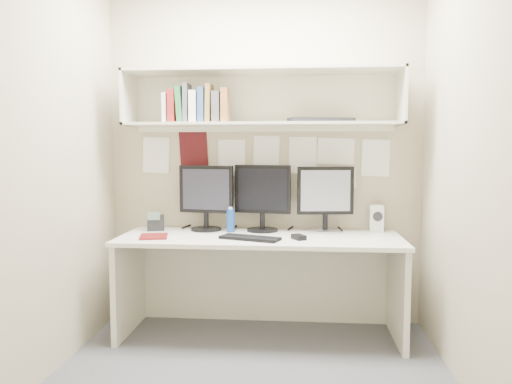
# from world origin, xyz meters

# --- Properties ---
(floor) EXTENTS (2.40, 2.00, 0.01)m
(floor) POSITION_xyz_m (0.00, 0.00, 0.00)
(floor) COLOR #49494E
(floor) RESTS_ON ground
(wall_back) EXTENTS (2.40, 0.02, 2.60)m
(wall_back) POSITION_xyz_m (0.00, 1.00, 1.30)
(wall_back) COLOR tan
(wall_back) RESTS_ON ground
(wall_front) EXTENTS (2.40, 0.02, 2.60)m
(wall_front) POSITION_xyz_m (0.00, -1.00, 1.30)
(wall_front) COLOR tan
(wall_front) RESTS_ON ground
(wall_left) EXTENTS (0.02, 2.00, 2.60)m
(wall_left) POSITION_xyz_m (-1.20, 0.00, 1.30)
(wall_left) COLOR tan
(wall_left) RESTS_ON ground
(wall_right) EXTENTS (0.02, 2.00, 2.60)m
(wall_right) POSITION_xyz_m (1.20, 0.00, 1.30)
(wall_right) COLOR tan
(wall_right) RESTS_ON ground
(desk) EXTENTS (2.00, 0.70, 0.73)m
(desk) POSITION_xyz_m (0.00, 0.65, 0.37)
(desk) COLOR silver
(desk) RESTS_ON floor
(overhead_hutch) EXTENTS (2.00, 0.38, 0.40)m
(overhead_hutch) POSITION_xyz_m (0.00, 0.86, 1.72)
(overhead_hutch) COLOR beige
(overhead_hutch) RESTS_ON wall_back
(pinned_papers) EXTENTS (1.92, 0.01, 0.48)m
(pinned_papers) POSITION_xyz_m (0.00, 0.99, 1.25)
(pinned_papers) COLOR white
(pinned_papers) RESTS_ON wall_back
(monitor_left) EXTENTS (0.42, 0.23, 0.49)m
(monitor_left) POSITION_xyz_m (-0.43, 0.87, 1.00)
(monitor_left) COLOR black
(monitor_left) RESTS_ON desk
(monitor_center) EXTENTS (0.43, 0.24, 0.50)m
(monitor_center) POSITION_xyz_m (-0.00, 0.87, 1.00)
(monitor_center) COLOR black
(monitor_center) RESTS_ON desk
(monitor_right) EXTENTS (0.42, 0.23, 0.49)m
(monitor_right) POSITION_xyz_m (0.47, 0.87, 0.99)
(monitor_right) COLOR #A5A5AA
(monitor_right) RESTS_ON desk
(keyboard) EXTENTS (0.44, 0.28, 0.02)m
(keyboard) POSITION_xyz_m (-0.06, 0.50, 0.74)
(keyboard) COLOR black
(keyboard) RESTS_ON desk
(mouse) EXTENTS (0.11, 0.13, 0.03)m
(mouse) POSITION_xyz_m (0.27, 0.53, 0.75)
(mouse) COLOR black
(mouse) RESTS_ON desk
(speaker) EXTENTS (0.11, 0.12, 0.20)m
(speaker) POSITION_xyz_m (0.85, 0.91, 0.83)
(speaker) COLOR #BBBAB6
(speaker) RESTS_ON desk
(blue_bottle) EXTENTS (0.06, 0.06, 0.19)m
(blue_bottle) POSITION_xyz_m (-0.23, 0.80, 0.82)
(blue_bottle) COLOR navy
(blue_bottle) RESTS_ON desk
(maroon_notebook) EXTENTS (0.23, 0.26, 0.01)m
(maroon_notebook) POSITION_xyz_m (-0.74, 0.53, 0.74)
(maroon_notebook) COLOR #5F1010
(maroon_notebook) RESTS_ON desk
(desk_phone) EXTENTS (0.14, 0.13, 0.15)m
(desk_phone) POSITION_xyz_m (-0.81, 0.83, 0.79)
(desk_phone) COLOR black
(desk_phone) RESTS_ON desk
(book_stack) EXTENTS (0.47, 0.17, 0.28)m
(book_stack) POSITION_xyz_m (-0.47, 0.75, 1.66)
(book_stack) COLOR silver
(book_stack) RESTS_ON overhead_hutch
(hutch_tray) EXTENTS (0.49, 0.32, 0.03)m
(hutch_tray) POSITION_xyz_m (0.43, 0.81, 1.56)
(hutch_tray) COLOR black
(hutch_tray) RESTS_ON overhead_hutch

